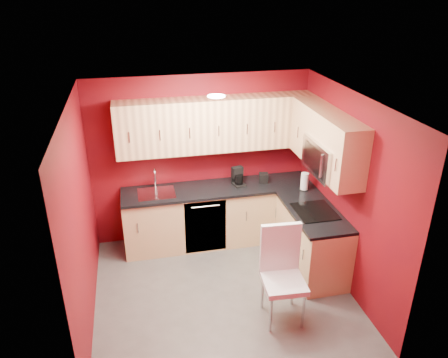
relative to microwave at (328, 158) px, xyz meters
name	(u,v)px	position (x,y,z in m)	size (l,w,h in m)	color
floor	(222,291)	(-1.39, -0.20, -1.66)	(3.20, 3.20, 0.00)	#55524F
ceiling	(222,102)	(-1.39, -0.20, 0.84)	(3.20, 3.20, 0.00)	white
wall_back	(201,159)	(-1.39, 1.30, -0.41)	(3.20, 3.20, 0.00)	maroon
wall_front	(258,286)	(-1.39, -1.70, -0.41)	(3.20, 3.20, 0.00)	maroon
wall_left	(81,221)	(-2.99, -0.20, -0.41)	(3.00, 3.00, 0.00)	maroon
wall_right	(347,193)	(0.21, -0.20, -0.41)	(3.00, 3.00, 0.00)	maroon
base_cabinets_back	(218,215)	(-1.19, 1.00, -1.22)	(2.80, 0.60, 0.87)	tan
base_cabinets_right	(311,240)	(-0.09, 0.05, -1.22)	(0.60, 1.30, 0.87)	tan
countertop_back	(218,189)	(-1.19, 0.99, -0.77)	(2.80, 0.63, 0.04)	black
countertop_right	(314,212)	(-0.11, 0.04, -0.77)	(0.63, 1.27, 0.04)	black
upper_cabinets_back	(216,124)	(-1.19, 1.13, 0.17)	(2.80, 0.35, 0.75)	#EBBE85
upper_cabinets_right	(324,134)	(0.03, 0.24, 0.23)	(0.35, 1.55, 0.75)	#EBBE85
microwave	(328,158)	(0.00, 0.00, 0.00)	(0.42, 0.76, 0.42)	silver
cooktop	(315,211)	(-0.11, 0.00, -0.74)	(0.50, 0.55, 0.01)	black
sink	(156,191)	(-2.09, 1.00, -0.72)	(0.52, 0.42, 0.35)	silver
dishwasher_front	(206,227)	(-1.44, 0.71, -1.22)	(0.60, 0.02, 0.82)	black
downlight	(216,96)	(-1.39, 0.10, 0.82)	(0.20, 0.20, 0.01)	white
coffee_maker	(239,177)	(-0.89, 1.00, -0.62)	(0.16, 0.22, 0.27)	black
napkin_holder	(264,178)	(-0.50, 1.01, -0.68)	(0.13, 0.13, 0.14)	black
paper_towel	(305,181)	(0.00, 0.65, -0.62)	(0.15, 0.15, 0.26)	white
dining_chair	(284,278)	(-0.81, -0.82, -1.08)	(0.47, 0.49, 1.16)	white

